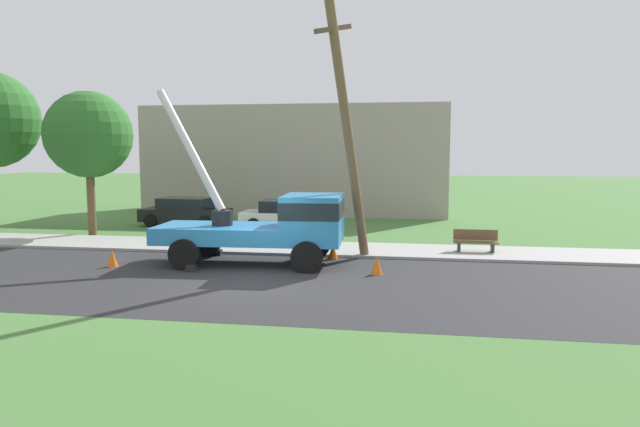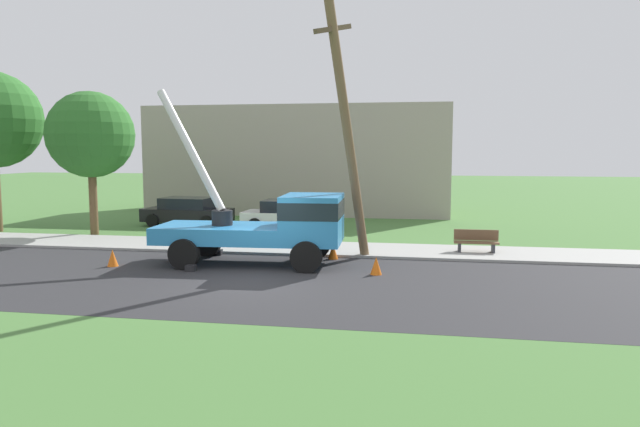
{
  "view_description": "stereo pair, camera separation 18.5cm",
  "coord_description": "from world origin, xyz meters",
  "px_view_note": "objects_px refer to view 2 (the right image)",
  "views": [
    {
      "loc": [
        4.64,
        -16.22,
        3.85
      ],
      "look_at": [
        1.3,
        3.78,
        1.62
      ],
      "focal_mm": 32.8,
      "sensor_mm": 36.0,
      "label": 1
    },
    {
      "loc": [
        4.83,
        -16.18,
        3.85
      ],
      "look_at": [
        1.3,
        3.78,
        1.62
      ],
      "focal_mm": 32.8,
      "sensor_mm": 36.0,
      "label": 2
    }
  ],
  "objects_px": {
    "park_bench": "(476,242)",
    "traffic_cone_ahead": "(376,266)",
    "leaning_utility_pole": "(347,129)",
    "parked_sedan_black": "(187,212)",
    "roadside_tree_near": "(91,135)",
    "utility_truck": "(274,223)",
    "traffic_cone_curbside": "(333,251)",
    "parked_sedan_white": "(289,215)",
    "traffic_cone_behind": "(113,258)"
  },
  "relations": [
    {
      "from": "traffic_cone_curbside",
      "to": "park_bench",
      "type": "distance_m",
      "value": 5.37
    },
    {
      "from": "traffic_cone_ahead",
      "to": "park_bench",
      "type": "distance_m",
      "value": 5.34
    },
    {
      "from": "leaning_utility_pole",
      "to": "parked_sedan_black",
      "type": "relative_size",
      "value": 1.95
    },
    {
      "from": "parked_sedan_black",
      "to": "roadside_tree_near",
      "type": "bearing_deg",
      "value": -128.23
    },
    {
      "from": "utility_truck",
      "to": "leaning_utility_pole",
      "type": "bearing_deg",
      "value": 21.36
    },
    {
      "from": "leaning_utility_pole",
      "to": "traffic_cone_behind",
      "type": "distance_m",
      "value": 8.89
    },
    {
      "from": "utility_truck",
      "to": "parked_sedan_white",
      "type": "relative_size",
      "value": 1.56
    },
    {
      "from": "utility_truck",
      "to": "leaning_utility_pole",
      "type": "xyz_separation_m",
      "value": [
        2.32,
        0.91,
        3.12
      ]
    },
    {
      "from": "traffic_cone_ahead",
      "to": "traffic_cone_curbside",
      "type": "bearing_deg",
      "value": 126.4
    },
    {
      "from": "parked_sedan_white",
      "to": "park_bench",
      "type": "distance_m",
      "value": 9.81
    },
    {
      "from": "parked_sedan_white",
      "to": "traffic_cone_behind",
      "type": "bearing_deg",
      "value": -111.23
    },
    {
      "from": "parked_sedan_black",
      "to": "utility_truck",
      "type": "bearing_deg",
      "value": -52.64
    },
    {
      "from": "utility_truck",
      "to": "park_bench",
      "type": "height_order",
      "value": "utility_truck"
    },
    {
      "from": "traffic_cone_behind",
      "to": "traffic_cone_ahead",
      "type": "bearing_deg",
      "value": 1.51
    },
    {
      "from": "leaning_utility_pole",
      "to": "parked_sedan_black",
      "type": "xyz_separation_m",
      "value": [
        -9.17,
        8.07,
        -3.82
      ]
    },
    {
      "from": "traffic_cone_ahead",
      "to": "traffic_cone_behind",
      "type": "xyz_separation_m",
      "value": [
        -8.67,
        -0.23,
        0.0
      ]
    },
    {
      "from": "roadside_tree_near",
      "to": "traffic_cone_curbside",
      "type": "bearing_deg",
      "value": -19.16
    },
    {
      "from": "traffic_cone_curbside",
      "to": "parked_sedan_white",
      "type": "xyz_separation_m",
      "value": [
        -3.22,
        7.12,
        0.43
      ]
    },
    {
      "from": "park_bench",
      "to": "traffic_cone_ahead",
      "type": "bearing_deg",
      "value": -128.82
    },
    {
      "from": "traffic_cone_curbside",
      "to": "parked_sedan_white",
      "type": "height_order",
      "value": "parked_sedan_white"
    },
    {
      "from": "traffic_cone_curbside",
      "to": "traffic_cone_behind",
      "type": "bearing_deg",
      "value": -160.05
    },
    {
      "from": "traffic_cone_behind",
      "to": "parked_sedan_black",
      "type": "distance_m",
      "value": 10.4
    },
    {
      "from": "park_bench",
      "to": "roadside_tree_near",
      "type": "relative_size",
      "value": 0.25
    },
    {
      "from": "leaning_utility_pole",
      "to": "traffic_cone_curbside",
      "type": "xyz_separation_m",
      "value": [
        -0.52,
        0.34,
        -4.25
      ]
    },
    {
      "from": "parked_sedan_white",
      "to": "park_bench",
      "type": "height_order",
      "value": "parked_sedan_white"
    },
    {
      "from": "traffic_cone_ahead",
      "to": "roadside_tree_near",
      "type": "relative_size",
      "value": 0.09
    },
    {
      "from": "roadside_tree_near",
      "to": "utility_truck",
      "type": "bearing_deg",
      "value": -28.32
    },
    {
      "from": "utility_truck",
      "to": "traffic_cone_ahead",
      "type": "bearing_deg",
      "value": -16.82
    },
    {
      "from": "parked_sedan_black",
      "to": "roadside_tree_near",
      "type": "distance_m",
      "value": 6.04
    },
    {
      "from": "utility_truck",
      "to": "parked_sedan_white",
      "type": "height_order",
      "value": "utility_truck"
    },
    {
      "from": "parked_sedan_black",
      "to": "roadside_tree_near",
      "type": "relative_size",
      "value": 0.7
    },
    {
      "from": "traffic_cone_ahead",
      "to": "parked_sedan_black",
      "type": "relative_size",
      "value": 0.12
    },
    {
      "from": "traffic_cone_behind",
      "to": "park_bench",
      "type": "relative_size",
      "value": 0.35
    },
    {
      "from": "parked_sedan_black",
      "to": "parked_sedan_white",
      "type": "distance_m",
      "value": 5.46
    },
    {
      "from": "leaning_utility_pole",
      "to": "traffic_cone_behind",
      "type": "relative_size",
      "value": 15.74
    },
    {
      "from": "traffic_cone_ahead",
      "to": "parked_sedan_white",
      "type": "distance_m",
      "value": 10.64
    },
    {
      "from": "traffic_cone_curbside",
      "to": "roadside_tree_near",
      "type": "xyz_separation_m",
      "value": [
        -11.57,
        4.02,
        4.2
      ]
    },
    {
      "from": "traffic_cone_behind",
      "to": "park_bench",
      "type": "distance_m",
      "value": 12.79
    },
    {
      "from": "roadside_tree_near",
      "to": "parked_sedan_black",
      "type": "bearing_deg",
      "value": 51.77
    },
    {
      "from": "traffic_cone_ahead",
      "to": "park_bench",
      "type": "relative_size",
      "value": 0.35
    },
    {
      "from": "utility_truck",
      "to": "traffic_cone_ahead",
      "type": "height_order",
      "value": "utility_truck"
    },
    {
      "from": "traffic_cone_behind",
      "to": "traffic_cone_curbside",
      "type": "distance_m",
      "value": 7.42
    },
    {
      "from": "leaning_utility_pole",
      "to": "utility_truck",
      "type": "bearing_deg",
      "value": -158.64
    },
    {
      "from": "utility_truck",
      "to": "parked_sedan_black",
      "type": "relative_size",
      "value": 1.53
    },
    {
      "from": "leaning_utility_pole",
      "to": "parked_sedan_white",
      "type": "relative_size",
      "value": 2.0
    },
    {
      "from": "roadside_tree_near",
      "to": "leaning_utility_pole",
      "type": "bearing_deg",
      "value": -19.82
    },
    {
      "from": "traffic_cone_curbside",
      "to": "park_bench",
      "type": "bearing_deg",
      "value": 20.17
    },
    {
      "from": "traffic_cone_ahead",
      "to": "traffic_cone_curbside",
      "type": "relative_size",
      "value": 1.0
    },
    {
      "from": "traffic_cone_behind",
      "to": "roadside_tree_near",
      "type": "height_order",
      "value": "roadside_tree_near"
    },
    {
      "from": "utility_truck",
      "to": "traffic_cone_behind",
      "type": "distance_m",
      "value": 5.45
    }
  ]
}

